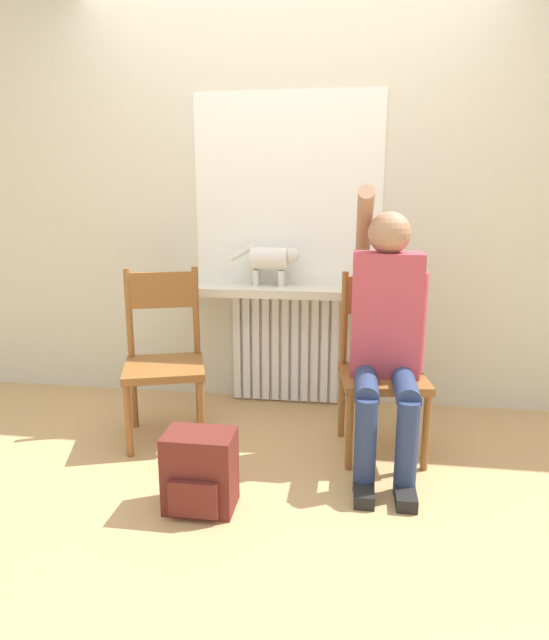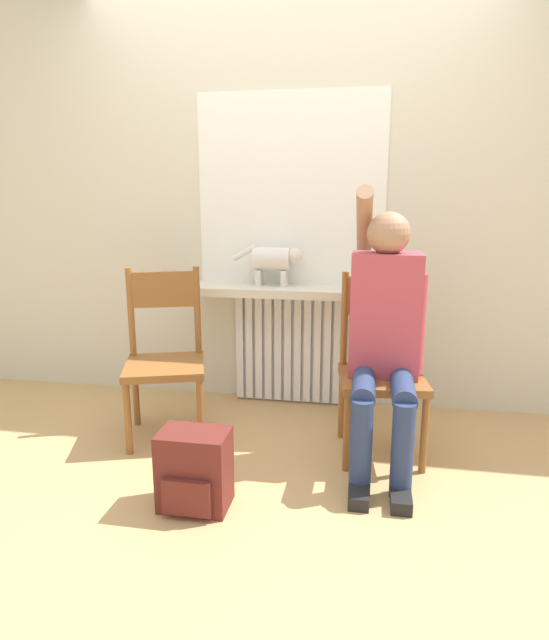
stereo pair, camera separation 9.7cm
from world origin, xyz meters
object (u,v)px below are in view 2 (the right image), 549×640
at_px(chair_right, 381,367).
at_px(cat, 274,260).
at_px(person, 385,329).
at_px(chair_left, 165,355).
at_px(backpack, 194,470).

bearing_deg(chair_right, cat, 133.29).
relative_size(person, cat, 3.16).
height_order(person, cat, person).
xyz_separation_m(chair_right, person, (0.01, -0.11, 0.23)).
height_order(chair_left, person, person).
distance_m(person, backpack, 1.10).
bearing_deg(backpack, person, 36.13).
relative_size(chair_right, backpack, 2.70).
height_order(cat, backpack, cat).
bearing_deg(chair_left, chair_right, -18.19).
bearing_deg(person, chair_right, 93.45).
bearing_deg(chair_right, person, -93.57).
distance_m(person, cat, 0.96).
relative_size(chair_left, backpack, 2.70).
distance_m(chair_right, cat, 0.97).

